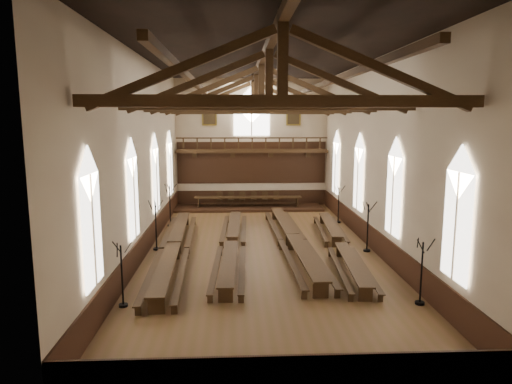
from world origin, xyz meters
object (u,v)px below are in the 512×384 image
refectory_row_c (292,238)px  candelabrum_left_near (122,287)px  refectory_row_a (174,246)px  candelabrum_right_near (421,284)px  candelabrum_left_far (170,213)px  refectory_row_d (340,243)px  refectory_row_b (232,242)px  high_table (248,198)px  dais (248,208)px  candelabrum_right_far (338,212)px  candelabrum_left_mid (156,235)px  candelabrum_right_mid (367,236)px

refectory_row_c → candelabrum_left_near: bearing=-134.3°
refectory_row_a → candelabrum_right_near: candelabrum_right_near is taller
candelabrum_left_near → candelabrum_left_far: bearing=90.0°
refectory_row_d → candelabrum_left_far: (-9.64, 6.24, 0.36)m
candelabrum_left_near → candelabrum_left_far: 12.81m
refectory_row_b → high_table: high_table is taller
candelabrum_left_near → refectory_row_c: bearing=45.7°
dais → candelabrum_left_near: 19.12m
dais → candelabrum_left_far: size_ratio=4.06×
refectory_row_d → candelabrum_right_near: 7.05m
candelabrum_left_far → candelabrum_right_near: 17.19m
high_table → candelabrum_right_near: (5.89, -18.70, -0.06)m
refectory_row_c → candelabrum_left_near: (-7.26, -7.45, 0.18)m
candelabrum_right_far → candelabrum_left_far: bearing=-177.4°
refectory_row_a → candelabrum_left_near: 6.28m
candelabrum_left_mid → candelabrum_right_far: size_ratio=1.08×
refectory_row_c → candelabrum_left_mid: candelabrum_left_mid is taller
candelabrum_left_near → candelabrum_right_far: 17.33m
high_table → candelabrum_right_mid: (5.89, -11.78, -0.03)m
candelabrum_left_near → candelabrum_left_mid: (0.00, 7.43, 0.07)m
dais → candelabrum_left_near: bearing=-105.8°
refectory_row_a → candelabrum_left_near: (-1.08, -6.18, 0.20)m
dais → high_table: high_table is taller
refectory_row_c → candelabrum_right_far: (3.84, 5.86, 0.20)m
candelabrum_left_near → candelabrum_right_near: 11.10m
candelabrum_right_near → refectory_row_b: bearing=134.5°
candelabrum_left_far → candelabrum_right_mid: 12.72m
refectory_row_d → candelabrum_left_far: candelabrum_left_far is taller
refectory_row_d → candelabrum_right_far: size_ratio=5.45×
refectory_row_d → candelabrum_left_near: 11.67m
refectory_row_b → dais: refectory_row_b is taller
candelabrum_right_near → candelabrum_left_mid: bearing=145.1°
refectory_row_c → refectory_row_d: 2.54m
high_table → candelabrum_left_mid: bearing=-115.5°
high_table → candelabrum_left_near: candelabrum_left_near is taller
candelabrum_left_mid → refectory_row_a: bearing=-49.1°
refectory_row_c → candelabrum_right_mid: size_ratio=5.52×
high_table → candelabrum_left_far: bearing=-133.1°
candelabrum_right_far → refectory_row_c: bearing=-123.2°
refectory_row_a → dais: (4.14, 12.20, -0.47)m
high_table → refectory_row_c: bearing=-79.4°
candelabrum_left_far → refectory_row_b: bearing=-55.9°
refectory_row_a → candelabrum_left_far: bearing=99.2°
refectory_row_d → candelabrum_left_near: size_ratio=5.55×
refectory_row_d → high_table: 12.61m
refectory_row_c → high_table: (-2.05, 10.93, 0.27)m
refectory_row_d → candelabrum_left_far: size_ratio=4.92×
refectory_row_d → dais: refectory_row_d is taller
refectory_row_a → candelabrum_right_near: size_ratio=5.72×
candelabrum_left_near → candelabrum_right_far: bearing=50.2°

